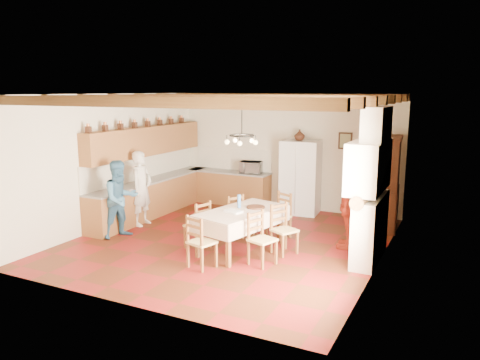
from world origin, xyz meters
name	(u,v)px	position (x,y,z in m)	size (l,w,h in m)	color
floor	(229,242)	(0.00, 0.00, -0.01)	(6.00, 6.50, 0.02)	#522210
ceiling	(229,94)	(0.00, 0.00, 3.01)	(6.00, 6.50, 0.02)	white
wall_back	(286,151)	(0.00, 3.26, 1.50)	(6.00, 0.02, 3.00)	beige
wall_front	(121,205)	(0.00, -3.26, 1.50)	(6.00, 0.02, 3.00)	beige
wall_left	(113,160)	(-3.01, 0.00, 1.50)	(0.02, 6.50, 3.00)	beige
wall_right	(383,183)	(3.01, 0.00, 1.50)	(0.02, 6.50, 3.00)	beige
ceiling_beams	(229,99)	(0.00, 0.00, 2.91)	(6.00, 6.30, 0.16)	#392210
lower_cabinets_left	(153,198)	(-2.70, 1.05, 0.43)	(0.60, 4.30, 0.86)	brown
lower_cabinets_back	(229,188)	(-1.55, 2.95, 0.43)	(2.30, 0.60, 0.86)	brown
countertop_left	(152,180)	(-2.70, 1.05, 0.88)	(0.62, 4.30, 0.04)	slate
countertop_back	(229,172)	(-1.55, 2.95, 0.88)	(2.34, 0.62, 0.04)	slate
backsplash_left	(143,167)	(-2.98, 1.05, 1.20)	(0.03, 4.30, 0.60)	beige
backsplash_back	(233,159)	(-1.55, 3.23, 1.20)	(2.30, 0.03, 0.60)	beige
upper_cabinets	(147,141)	(-2.83, 1.05, 1.85)	(0.35, 4.20, 0.70)	brown
fireplace	(368,185)	(2.72, 0.20, 1.40)	(0.56, 1.60, 2.80)	beige
wall_picture	(345,141)	(1.55, 3.23, 1.85)	(0.34, 0.03, 0.42)	#312216
refrigerator	(301,177)	(0.55, 2.84, 0.92)	(0.92, 0.76, 1.85)	white
hutch	(388,183)	(2.75, 2.41, 1.04)	(0.48, 1.15, 2.08)	#362011
dining_table	(242,214)	(0.48, -0.39, 0.73)	(1.37, 2.03, 0.81)	beige
chandelier	(242,135)	(0.48, -0.39, 2.25)	(0.47, 0.47, 0.03)	black
chair_left_near	(197,224)	(-0.37, -0.64, 0.48)	(0.42, 0.40, 0.96)	brown
chair_left_far	(231,216)	(-0.06, 0.20, 0.48)	(0.42, 0.40, 0.96)	brown
chair_right_near	(262,239)	(1.14, -0.90, 0.48)	(0.42, 0.40, 0.96)	brown
chair_right_far	(284,229)	(1.28, -0.19, 0.48)	(0.42, 0.40, 0.96)	brown
chair_end_near	(202,241)	(0.24, -1.49, 0.48)	(0.42, 0.40, 0.96)	brown
chair_end_far	(279,215)	(0.80, 0.72, 0.48)	(0.42, 0.40, 0.96)	brown
person_man	(142,188)	(-2.37, 0.20, 0.86)	(0.63, 0.41, 1.72)	silver
person_woman_blue	(121,199)	(-2.19, -0.74, 0.82)	(0.80, 0.62, 1.65)	teal
person_woman_red	(349,206)	(2.29, 0.70, 0.84)	(0.99, 0.41, 1.68)	#A32A17
microwave	(251,167)	(-0.88, 2.95, 1.06)	(0.56, 0.38, 0.31)	silver
fridge_vase	(300,135)	(0.50, 2.84, 1.98)	(0.26, 0.26, 0.27)	#362011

